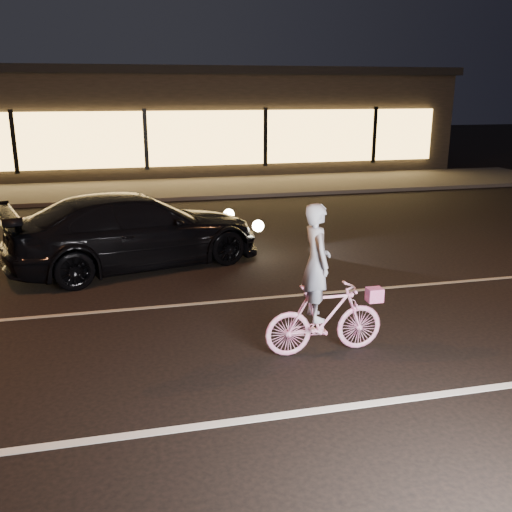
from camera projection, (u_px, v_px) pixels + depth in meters
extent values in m
plane|color=black|center=(211.00, 359.00, 7.35)|extent=(90.00, 90.00, 0.00)
cube|color=silver|center=(234.00, 422.00, 5.95)|extent=(60.00, 0.12, 0.01)
cube|color=gray|center=(192.00, 304.00, 9.22)|extent=(60.00, 0.10, 0.01)
cube|color=#383533|center=(151.00, 190.00, 19.47)|extent=(30.00, 4.00, 0.12)
cube|color=black|center=(140.00, 122.00, 24.53)|extent=(25.00, 8.00, 4.00)
cube|color=black|center=(137.00, 72.00, 23.96)|extent=(25.40, 8.40, 0.30)
cube|color=#FFBE59|center=(146.00, 139.00, 20.82)|extent=(23.00, 0.15, 2.00)
cube|color=black|center=(14.00, 142.00, 19.74)|extent=(0.15, 0.08, 2.20)
cube|color=black|center=(146.00, 139.00, 20.74)|extent=(0.15, 0.08, 2.20)
cube|color=black|center=(265.00, 137.00, 21.74)|extent=(0.15, 0.08, 2.20)
cube|color=black|center=(374.00, 135.00, 22.75)|extent=(0.15, 0.08, 2.20)
imported|color=#E72F8D|center=(325.00, 318.00, 7.41)|extent=(1.59, 0.45, 0.96)
imported|color=white|center=(316.00, 262.00, 7.16)|extent=(0.36, 0.55, 1.51)
cube|color=#DE3C81|center=(374.00, 295.00, 7.48)|extent=(0.20, 0.16, 0.18)
imported|color=black|center=(136.00, 230.00, 11.07)|extent=(5.30, 3.31, 1.43)
sphere|color=#FFF2BF|center=(229.00, 214.00, 12.77)|extent=(0.24, 0.24, 0.24)
sphere|color=#FFF2BF|center=(258.00, 226.00, 11.67)|extent=(0.24, 0.24, 0.24)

